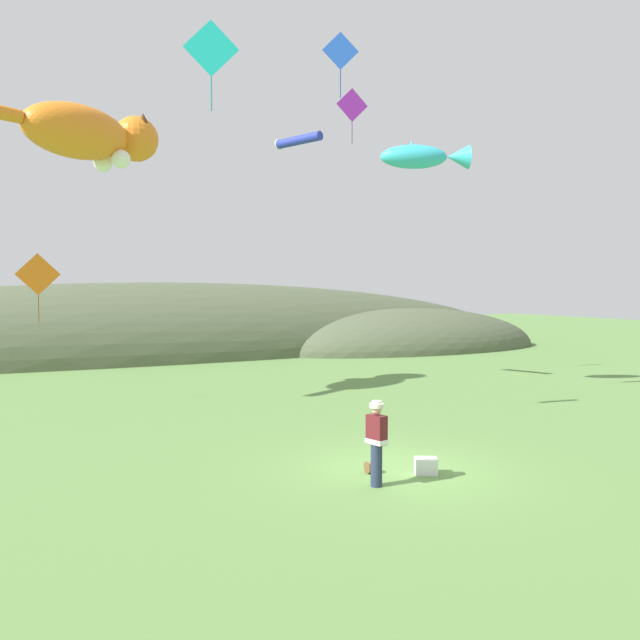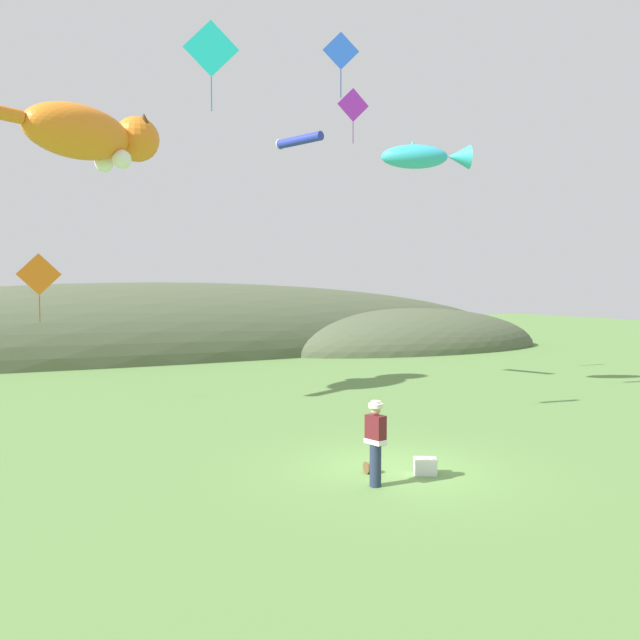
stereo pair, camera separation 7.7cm
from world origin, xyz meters
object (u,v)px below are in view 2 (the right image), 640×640
object	(u,v)px
kite_giant_cat	(91,135)
kite_diamond_orange	(39,275)
festival_attendant	(376,441)
kite_spool	(369,467)
picnic_cooler	(425,466)
kite_diamond_teal	(211,49)
kite_diamond_violet	(353,105)
kite_fish_windsock	(424,156)
kite_diamond_blue	(341,51)
kite_tube_streamer	(299,140)

from	to	relation	value
kite_giant_cat	kite_diamond_orange	world-z (taller)	kite_giant_cat
festival_attendant	kite_spool	xyz separation A→B (m)	(0.32, 0.83, -0.82)
picnic_cooler	kite_diamond_teal	world-z (taller)	kite_diamond_teal
festival_attendant	kite_giant_cat	xyz separation A→B (m)	(-4.17, 12.45, 8.44)
kite_spool	kite_giant_cat	size ratio (longest dim) A/B	0.04
kite_spool	kite_diamond_violet	world-z (taller)	kite_diamond_violet
picnic_cooler	kite_diamond_teal	xyz separation A→B (m)	(-3.19, 5.40, 10.24)
kite_diamond_violet	kite_diamond_teal	world-z (taller)	kite_diamond_violet
kite_giant_cat	kite_fish_windsock	xyz separation A→B (m)	(11.51, -3.58, -0.39)
kite_giant_cat	kite_diamond_violet	distance (m)	10.69
kite_diamond_blue	kite_diamond_orange	size ratio (longest dim) A/B	0.92
kite_diamond_violet	kite_diamond_teal	size ratio (longest dim) A/B	0.96
picnic_cooler	kite_diamond_violet	world-z (taller)	kite_diamond_violet
kite_giant_cat	kite_diamond_orange	distance (m)	5.23
kite_diamond_orange	kite_spool	bearing A→B (deg)	-60.61
kite_spool	kite_diamond_teal	xyz separation A→B (m)	(-2.11, 4.81, 10.29)
kite_diamond_teal	picnic_cooler	bearing A→B (deg)	-59.46
festival_attendant	kite_diamond_violet	distance (m)	17.66
festival_attendant	kite_diamond_violet	xyz separation A→B (m)	(6.26, 12.53, 10.76)
kite_diamond_blue	kite_diamond_teal	size ratio (longest dim) A/B	0.89
picnic_cooler	kite_diamond_blue	bearing A→B (deg)	76.80
kite_diamond_orange	kite_diamond_teal	bearing A→B (deg)	-56.69
festival_attendant	kite_diamond_violet	world-z (taller)	kite_diamond_violet
kite_spool	picnic_cooler	xyz separation A→B (m)	(1.08, -0.60, 0.05)
kite_giant_cat	kite_diamond_teal	bearing A→B (deg)	-70.72
festival_attendant	kite_fish_windsock	world-z (taller)	kite_fish_windsock
kite_giant_cat	kite_fish_windsock	size ratio (longest dim) A/B	1.92
kite_giant_cat	kite_tube_streamer	bearing A→B (deg)	-3.59
kite_diamond_blue	kite_diamond_orange	world-z (taller)	kite_diamond_blue
kite_fish_windsock	kite_diamond_violet	size ratio (longest dim) A/B	1.50
kite_diamond_blue	kite_giant_cat	bearing A→B (deg)	146.46
festival_attendant	kite_spool	bearing A→B (deg)	68.64
kite_spool	kite_diamond_teal	bearing A→B (deg)	113.72
picnic_cooler	kite_spool	bearing A→B (deg)	150.99
kite_diamond_blue	kite_diamond_orange	xyz separation A→B (m)	(-9.09, 4.37, -7.30)
kite_diamond_violet	picnic_cooler	bearing A→B (deg)	-111.58
kite_fish_windsock	kite_diamond_orange	world-z (taller)	kite_fish_windsock
festival_attendant	kite_giant_cat	size ratio (longest dim) A/B	0.27
picnic_cooler	kite_diamond_orange	distance (m)	14.53
festival_attendant	picnic_cooler	xyz separation A→B (m)	(1.40, 0.23, -0.77)
kite_fish_windsock	kite_diamond_violet	bearing A→B (deg)	106.30
kite_spool	kite_fish_windsock	bearing A→B (deg)	48.91
kite_giant_cat	picnic_cooler	bearing A→B (deg)	-65.49
kite_spool	picnic_cooler	world-z (taller)	picnic_cooler
kite_spool	kite_diamond_teal	distance (m)	11.55
kite_spool	kite_tube_streamer	xyz separation A→B (m)	(3.21, 11.14, 9.74)
kite_tube_streamer	kite_diamond_orange	world-z (taller)	kite_tube_streamer
kite_diamond_blue	kite_diamond_teal	bearing A→B (deg)	-158.10
festival_attendant	kite_diamond_blue	world-z (taller)	kite_diamond_blue
festival_attendant	kite_diamond_orange	bearing A→B (deg)	116.45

